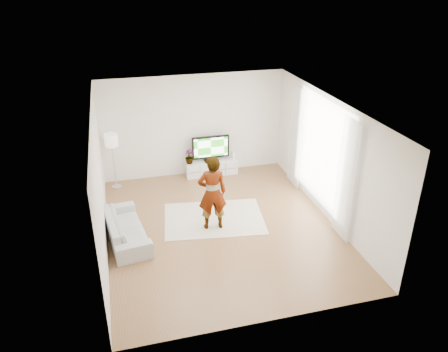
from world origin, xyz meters
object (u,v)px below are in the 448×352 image
object	(u,v)px
floor_lamp	(111,142)
television	(211,148)
player	(212,193)
media_console	(211,168)
sofa	(126,228)
rug	(214,218)

from	to	relation	value
floor_lamp	television	bearing A→B (deg)	3.12
player	media_console	bearing A→B (deg)	-98.58
sofa	floor_lamp	size ratio (longest dim) A/B	1.27
television	floor_lamp	size ratio (longest dim) A/B	0.70
player	floor_lamp	size ratio (longest dim) A/B	1.16
rug	floor_lamp	bearing A→B (deg)	133.41
player	rug	bearing A→B (deg)	-103.59
media_console	floor_lamp	distance (m)	2.84
player	floor_lamp	bearing A→B (deg)	-48.18
media_console	floor_lamp	world-z (taller)	floor_lamp
media_console	sofa	world-z (taller)	sofa
television	rug	size ratio (longest dim) A/B	0.46
television	media_console	bearing A→B (deg)	-90.00
media_console	television	distance (m)	0.60
rug	player	xyz separation A→B (m)	(-0.11, -0.36, 0.87)
floor_lamp	player	bearing A→B (deg)	-52.30
media_console	sofa	size ratio (longest dim) A/B	0.76
rug	floor_lamp	distance (m)	3.34
rug	player	world-z (taller)	player
sofa	media_console	bearing A→B (deg)	-50.87
media_console	rug	bearing A→B (deg)	-101.92
rug	sofa	bearing A→B (deg)	-170.69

